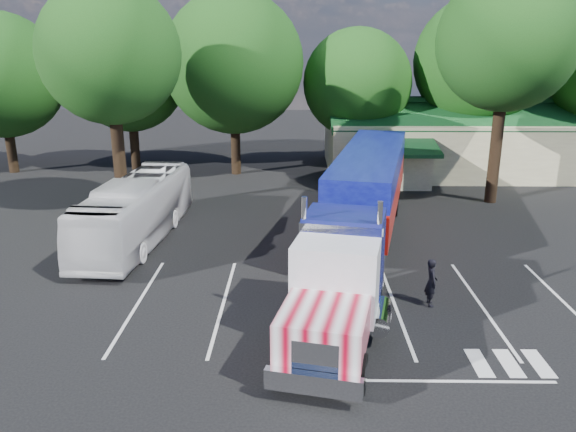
{
  "coord_description": "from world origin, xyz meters",
  "views": [
    {
      "loc": [
        -0.49,
        -25.09,
        9.25
      ],
      "look_at": [
        -0.85,
        -1.3,
        2.0
      ],
      "focal_mm": 35.0,
      "sensor_mm": 36.0,
      "label": 1
    }
  ],
  "objects_px": {
    "woman": "(431,282)",
    "silver_sedan": "(447,170)",
    "tour_bus": "(137,210)",
    "bicycle": "(336,208)",
    "semi_truck": "(364,200)"
  },
  "relations": [
    {
      "from": "semi_truck",
      "to": "silver_sedan",
      "type": "bearing_deg",
      "value": 75.15
    },
    {
      "from": "bicycle",
      "to": "tour_bus",
      "type": "height_order",
      "value": "tour_bus"
    },
    {
      "from": "semi_truck",
      "to": "tour_bus",
      "type": "height_order",
      "value": "semi_truck"
    },
    {
      "from": "semi_truck",
      "to": "bicycle",
      "type": "distance_m",
      "value": 6.61
    },
    {
      "from": "semi_truck",
      "to": "silver_sedan",
      "type": "distance_m",
      "value": 16.63
    },
    {
      "from": "semi_truck",
      "to": "woman",
      "type": "bearing_deg",
      "value": -57.44
    },
    {
      "from": "semi_truck",
      "to": "silver_sedan",
      "type": "height_order",
      "value": "semi_truck"
    },
    {
      "from": "tour_bus",
      "to": "silver_sedan",
      "type": "xyz_separation_m",
      "value": [
        18.46,
        13.0,
        -0.77
      ]
    },
    {
      "from": "silver_sedan",
      "to": "bicycle",
      "type": "bearing_deg",
      "value": 116.2
    },
    {
      "from": "woman",
      "to": "silver_sedan",
      "type": "height_order",
      "value": "woman"
    },
    {
      "from": "woman",
      "to": "tour_bus",
      "type": "height_order",
      "value": "tour_bus"
    },
    {
      "from": "tour_bus",
      "to": "silver_sedan",
      "type": "bearing_deg",
      "value": 39.15
    },
    {
      "from": "tour_bus",
      "to": "silver_sedan",
      "type": "relative_size",
      "value": 2.35
    },
    {
      "from": "bicycle",
      "to": "silver_sedan",
      "type": "distance_m",
      "value": 11.92
    },
    {
      "from": "semi_truck",
      "to": "bicycle",
      "type": "xyz_separation_m",
      "value": [
        -0.77,
        6.2,
        -2.15
      ]
    }
  ]
}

